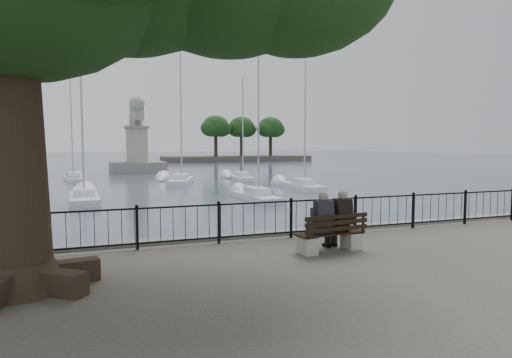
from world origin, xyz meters
name	(u,v)px	position (x,y,z in m)	size (l,w,h in m)	color
harbor	(250,255)	(0.00, 3.00, -0.50)	(260.00, 260.00, 1.20)	slate
railing	(256,219)	(0.00, 2.50, 0.56)	(22.06, 0.06, 1.00)	black
bench	(331,238)	(1.20, 0.73, 0.32)	(1.76, 0.68, 0.90)	#9A9788
person_left	(320,224)	(0.94, 0.80, 0.66)	(0.44, 0.74, 1.44)	black
person_right	(339,222)	(1.48, 0.85, 0.66)	(0.44, 0.74, 1.44)	black
lion_monument	(137,153)	(2.00, 49.92, 1.40)	(6.47, 6.47, 9.43)	slate
sailboat_a	(6,205)	(-8.05, 18.38, -0.71)	(2.21, 5.43, 9.48)	silver
sailboat_b	(84,196)	(-4.21, 20.83, -0.64)	(1.77, 5.91, 12.74)	silver
sailboat_c	(257,196)	(5.84, 17.87, -0.71)	(1.60, 5.17, 9.41)	silver
sailboat_d	(303,185)	(11.66, 23.20, -0.70)	(1.88, 5.73, 10.32)	silver
sailboat_f	(181,180)	(3.84, 31.61, -0.68)	(3.58, 6.29, 11.60)	silver
sailboat_g	(242,177)	(10.11, 33.23, -0.70)	(2.32, 5.60, 9.91)	silver
sailboat_h	(73,177)	(-5.18, 38.04, -0.66)	(1.95, 4.89, 10.89)	silver
far_shore	(240,142)	(25.54, 79.46, 3.00)	(30.00, 8.60, 9.18)	#44413A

